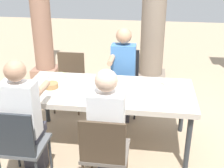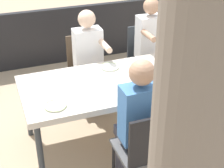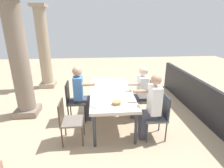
{
  "view_description": "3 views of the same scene",
  "coord_description": "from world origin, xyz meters",
  "px_view_note": "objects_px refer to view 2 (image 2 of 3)",
  "views": [
    {
      "loc": [
        0.5,
        -3.12,
        2.19
      ],
      "look_at": [
        0.05,
        0.04,
        0.8
      ],
      "focal_mm": 46.52,
      "sensor_mm": 36.0,
      "label": 1
    },
    {
      "loc": [
        1.19,
        2.96,
        2.48
      ],
      "look_at": [
        0.1,
        0.07,
        0.75
      ],
      "focal_mm": 55.28,
      "sensor_mm": 36.0,
      "label": 2
    },
    {
      "loc": [
        -3.8,
        0.32,
        2.26
      ],
      "look_at": [
        0.1,
        -0.03,
        0.89
      ],
      "focal_mm": 28.48,
      "sensor_mm": 36.0,
      "label": 3
    }
  ],
  "objects_px": {
    "plate_2": "(55,106)",
    "plate_0": "(194,81)",
    "diner_woman_green": "(151,47)",
    "chair_mid_south": "(86,65)",
    "dining_table": "(119,85)",
    "bread_basket": "(174,65)",
    "diner_guest_third": "(90,59)",
    "chair_mid_north": "(145,149)",
    "plate_1": "(110,67)",
    "diner_man_white": "(137,120)",
    "chair_west_south": "(145,56)"
  },
  "relations": [
    {
      "from": "plate_1",
      "to": "plate_0",
      "type": "bearing_deg",
      "value": 139.38
    },
    {
      "from": "dining_table",
      "to": "chair_mid_south",
      "type": "xyz_separation_m",
      "value": [
        0.11,
        -0.89,
        -0.16
      ]
    },
    {
      "from": "chair_west_south",
      "to": "bread_basket",
      "type": "distance_m",
      "value": 0.89
    },
    {
      "from": "plate_1",
      "to": "diner_man_white",
      "type": "bearing_deg",
      "value": 83.66
    },
    {
      "from": "chair_mid_north",
      "to": "diner_woman_green",
      "type": "relative_size",
      "value": 0.7
    },
    {
      "from": "plate_2",
      "to": "plate_0",
      "type": "bearing_deg",
      "value": 178.81
    },
    {
      "from": "bread_basket",
      "to": "plate_2",
      "type": "bearing_deg",
      "value": 12.95
    },
    {
      "from": "chair_mid_south",
      "to": "diner_guest_third",
      "type": "height_order",
      "value": "diner_guest_third"
    },
    {
      "from": "dining_table",
      "to": "bread_basket",
      "type": "height_order",
      "value": "bread_basket"
    },
    {
      "from": "plate_1",
      "to": "plate_2",
      "type": "distance_m",
      "value": 0.95
    },
    {
      "from": "chair_west_south",
      "to": "plate_2",
      "type": "bearing_deg",
      "value": 38.53
    },
    {
      "from": "dining_table",
      "to": "diner_guest_third",
      "type": "bearing_deg",
      "value": -81.46
    },
    {
      "from": "diner_woman_green",
      "to": "chair_mid_north",
      "type": "bearing_deg",
      "value": 62.53
    },
    {
      "from": "chair_mid_south",
      "to": "diner_man_white",
      "type": "height_order",
      "value": "diner_man_white"
    },
    {
      "from": "chair_mid_south",
      "to": "bread_basket",
      "type": "xyz_separation_m",
      "value": [
        -0.79,
        0.85,
        0.25
      ]
    },
    {
      "from": "dining_table",
      "to": "diner_woman_green",
      "type": "xyz_separation_m",
      "value": [
        -0.73,
        -0.72,
        0.03
      ]
    },
    {
      "from": "diner_guest_third",
      "to": "plate_1",
      "type": "bearing_deg",
      "value": 105.5
    },
    {
      "from": "dining_table",
      "to": "chair_west_south",
      "type": "height_order",
      "value": "chair_west_south"
    },
    {
      "from": "diner_guest_third",
      "to": "plate_0",
      "type": "relative_size",
      "value": 5.01
    },
    {
      "from": "dining_table",
      "to": "plate_0",
      "type": "distance_m",
      "value": 0.78
    },
    {
      "from": "diner_woman_green",
      "to": "plate_2",
      "type": "bearing_deg",
      "value": 34.2
    },
    {
      "from": "dining_table",
      "to": "plate_0",
      "type": "relative_size",
      "value": 7.97
    },
    {
      "from": "plate_1",
      "to": "bread_basket",
      "type": "height_order",
      "value": "bread_basket"
    },
    {
      "from": "diner_guest_third",
      "to": "chair_mid_north",
      "type": "bearing_deg",
      "value": 89.89
    },
    {
      "from": "chair_mid_north",
      "to": "diner_guest_third",
      "type": "distance_m",
      "value": 1.6
    },
    {
      "from": "diner_woman_green",
      "to": "plate_0",
      "type": "xyz_separation_m",
      "value": [
        0.02,
        1.03,
        0.04
      ]
    },
    {
      "from": "plate_0",
      "to": "bread_basket",
      "type": "distance_m",
      "value": 0.36
    },
    {
      "from": "chair_west_south",
      "to": "diner_man_white",
      "type": "relative_size",
      "value": 0.69
    },
    {
      "from": "chair_mid_south",
      "to": "diner_guest_third",
      "type": "bearing_deg",
      "value": 90.87
    },
    {
      "from": "chair_mid_south",
      "to": "plate_0",
      "type": "relative_size",
      "value": 3.5
    },
    {
      "from": "chair_mid_north",
      "to": "chair_mid_south",
      "type": "relative_size",
      "value": 1.05
    },
    {
      "from": "bread_basket",
      "to": "dining_table",
      "type": "bearing_deg",
      "value": 3.89
    },
    {
      "from": "chair_mid_south",
      "to": "diner_woman_green",
      "type": "relative_size",
      "value": 0.67
    },
    {
      "from": "dining_table",
      "to": "diner_woman_green",
      "type": "relative_size",
      "value": 1.53
    },
    {
      "from": "bread_basket",
      "to": "chair_mid_south",
      "type": "bearing_deg",
      "value": -46.86
    },
    {
      "from": "plate_1",
      "to": "bread_basket",
      "type": "distance_m",
      "value": 0.72
    },
    {
      "from": "chair_mid_north",
      "to": "diner_man_white",
      "type": "distance_m",
      "value": 0.26
    },
    {
      "from": "bread_basket",
      "to": "diner_guest_third",
      "type": "bearing_deg",
      "value": -39.47
    },
    {
      "from": "diner_guest_third",
      "to": "plate_1",
      "type": "xyz_separation_m",
      "value": [
        -0.11,
        0.4,
        0.06
      ]
    },
    {
      "from": "diner_man_white",
      "to": "plate_1",
      "type": "bearing_deg",
      "value": -96.34
    },
    {
      "from": "diner_guest_third",
      "to": "plate_2",
      "type": "distance_m",
      "value": 1.17
    },
    {
      "from": "bread_basket",
      "to": "diner_woman_green",
      "type": "bearing_deg",
      "value": -94.08
    },
    {
      "from": "diner_woman_green",
      "to": "plate_1",
      "type": "distance_m",
      "value": 0.84
    },
    {
      "from": "diner_man_white",
      "to": "plate_2",
      "type": "relative_size",
      "value": 6.35
    },
    {
      "from": "chair_mid_south",
      "to": "plate_1",
      "type": "bearing_deg",
      "value": 100.81
    },
    {
      "from": "chair_west_south",
      "to": "diner_woman_green",
      "type": "height_order",
      "value": "diner_woman_green"
    },
    {
      "from": "chair_mid_south",
      "to": "dining_table",
      "type": "bearing_deg",
      "value": 96.88
    },
    {
      "from": "chair_mid_south",
      "to": "diner_guest_third",
      "type": "relative_size",
      "value": 0.7
    },
    {
      "from": "plate_1",
      "to": "bread_basket",
      "type": "bearing_deg",
      "value": 159.67
    },
    {
      "from": "chair_mid_north",
      "to": "chair_mid_south",
      "type": "height_order",
      "value": "chair_mid_north"
    }
  ]
}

